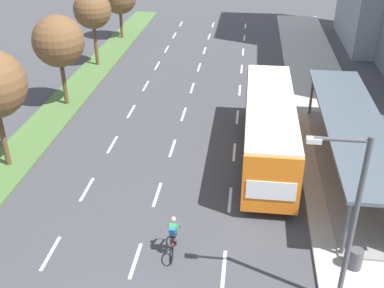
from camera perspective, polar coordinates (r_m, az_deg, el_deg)
name	(u,v)px	position (r m, az deg, el deg)	size (l,w,h in m)	color
median_strip	(70,98)	(33.83, -14.78, 5.51)	(2.60, 52.00, 0.12)	#4C7038
sidewalk_right	(326,110)	(31.98, 16.06, 3.99)	(4.50, 52.00, 0.15)	#ADAAA3
lane_divider_left	(131,111)	(31.03, -7.46, 4.00)	(0.14, 47.85, 0.01)	white
lane_divider_center	(184,114)	(30.38, -1.03, 3.69)	(0.14, 47.85, 0.01)	white
lane_divider_right	(237,117)	(30.13, 5.58, 3.33)	(0.14, 47.85, 0.01)	white
bus_shelter	(356,140)	(24.60, 19.42, 0.41)	(2.90, 14.07, 2.86)	gray
bus	(269,124)	(24.76, 9.42, 2.46)	(2.54, 11.29, 3.37)	orange
cyclist	(173,237)	(18.77, -2.30, -11.35)	(0.46, 1.82, 1.71)	black
median_tree_third	(58,41)	(31.39, -16.07, 11.99)	(3.30, 3.30, 5.94)	brown
median_tree_fourth	(92,10)	(38.74, -12.13, 15.75)	(2.97, 2.97, 5.94)	brown
streetlight	(350,214)	(15.65, 18.76, -8.08)	(1.91, 0.24, 6.50)	#4C4C51
trash_bin	(356,259)	(19.18, 19.42, -13.14)	(0.52, 0.52, 0.85)	#4C4C51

